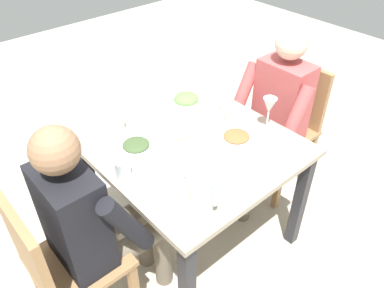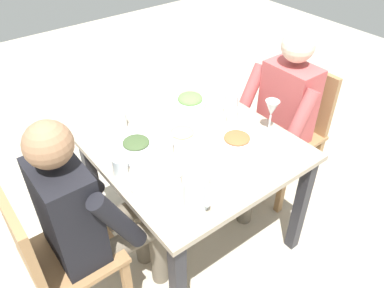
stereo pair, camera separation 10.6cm
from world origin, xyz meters
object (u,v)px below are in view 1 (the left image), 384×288
Objects in this scene: wine_glass at (269,107)px; water_glass_near_right at (118,123)px; water_pitcher at (203,187)px; diner_far at (271,114)px; plate_yoghurt at (153,182)px; water_glass_far_right at (123,169)px; water_glass_far_left at (230,115)px; chair_near at (60,264)px; plate_rice_curry at (236,137)px; dining_table at (195,161)px; plate_fries at (181,134)px; salad_bowl at (186,102)px; diner_near at (96,218)px; salt_shaker at (183,179)px; oil_carafe at (227,103)px; chair_far at (288,121)px; plate_dolmas at (136,146)px; water_glass_center at (167,145)px.

water_glass_near_right is at bearing -131.05° from wine_glass.
diner_far is at bearing 110.07° from water_pitcher.
diner_far is 0.99m from plate_yoghurt.
water_glass_far_left is at bearing 89.17° from water_glass_far_right.
chair_near reaches higher than water_glass_far_right.
plate_rice_curry is 0.24m from wine_glass.
water_pitcher is at bearing -2.17° from water_glass_near_right.
wine_glass is (0.15, 0.40, 0.25)m from dining_table.
plate_fries is (-0.45, 0.25, -0.08)m from water_pitcher.
salad_bowl is at bearing 144.54° from water_pitcher.
wine_glass is at bearing 85.83° from plate_yoghurt.
water_glass_far_left is (0.27, 0.09, 0.00)m from salad_bowl.
water_glass_far_left is at bearing 94.61° from diner_near.
plate_yoghurt is (0.06, 0.49, 0.23)m from chair_near.
water_glass_far_left is 1.71× the size of salt_shaker.
salad_bowl is at bearing 146.20° from dining_table.
chair_near is at bearing -90.00° from diner_near.
salad_bowl is 1.10× the size of oil_carafe.
water_glass_far_left is at bearing 112.25° from salt_shaker.
plate_yoghurt is (0.09, -1.19, 0.23)m from chair_far.
chair_far is at bearing 84.92° from water_glass_far_left.
water_pitcher is 0.52m from plate_fries.
water_pitcher is 0.73m from water_glass_near_right.
wine_glass is 0.29m from oil_carafe.
dining_table is at bearing -111.07° from wine_glass.
water_glass_far_left is at bearing 75.65° from plate_fries.
water_glass_far_left reaches higher than salt_shaker.
chair_near is 1.48m from diner_far.
plate_dolmas is 4.24× the size of salt_shaker.
chair_near is 0.79m from water_glass_near_right.
water_pitcher is 3.52× the size of salt_shaker.
dining_table is 0.33m from plate_dolmas.
water_glass_far_left is at bearing 18.37° from salad_bowl.
water_glass_far_left is 0.23m from wine_glass.
diner_far is 5.22× the size of plate_dolmas.
plate_rice_curry reaches higher than plate_fries.
dining_table is 10.04× the size of water_glass_center.
water_glass_near_right is (-0.49, 0.12, 0.03)m from plate_yoghurt.
plate_yoghurt is at bearing -157.85° from water_pitcher.
diner_near is at bearing -43.32° from water_glass_near_right.
plate_dolmas is (-0.30, -0.45, -0.00)m from plate_rice_curry.
dining_table is 10.59× the size of water_glass_far_left.
chair_far is at bearing 89.07° from dining_table.
wine_glass is at bearing 77.92° from plate_rice_curry.
plate_yoghurt is (0.09, -0.98, 0.09)m from diner_far.
plate_rice_curry is 0.29m from oil_carafe.
dining_table is 0.63m from diner_near.
dining_table is 0.42m from oil_carafe.
diner_far reaches higher than plate_fries.
water_glass_far_left reaches higher than water_glass_near_right.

